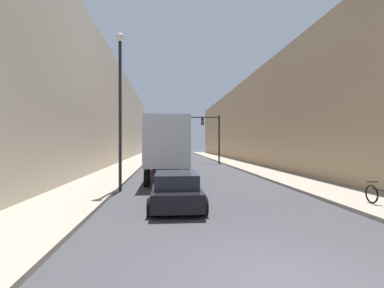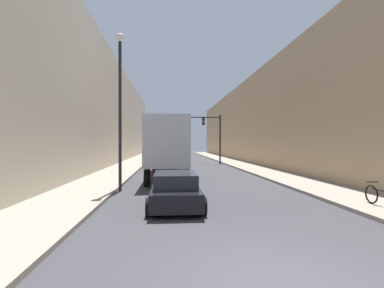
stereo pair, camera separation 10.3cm
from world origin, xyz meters
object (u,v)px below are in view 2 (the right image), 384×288
object	(u,v)px
sedan_car	(175,190)
traffic_signal_gantry	(208,130)
semi_truck	(167,146)
parked_bicycle	(382,196)
street_lamp	(120,92)

from	to	relation	value
sedan_car	traffic_signal_gantry	size ratio (longest dim) A/B	0.73
semi_truck	parked_bicycle	world-z (taller)	semi_truck
semi_truck	parked_bicycle	size ratio (longest dim) A/B	7.11
traffic_signal_gantry	semi_truck	bearing A→B (deg)	-109.19
traffic_signal_gantry	parked_bicycle	bearing A→B (deg)	-83.67
semi_truck	street_lamp	bearing A→B (deg)	-109.80
semi_truck	parked_bicycle	xyz separation A→B (m)	(7.87, -11.98, -1.73)
semi_truck	traffic_signal_gantry	xyz separation A→B (m)	(4.96, 14.25, 1.87)
sedan_car	traffic_signal_gantry	world-z (taller)	traffic_signal_gantry
parked_bicycle	traffic_signal_gantry	bearing A→B (deg)	96.33
street_lamp	parked_bicycle	distance (m)	12.44
sedan_car	parked_bicycle	xyz separation A→B (m)	(7.51, -1.42, -0.11)
traffic_signal_gantry	street_lamp	size ratio (longest dim) A/B	0.78
semi_truck	sedan_car	world-z (taller)	semi_truck
semi_truck	traffic_signal_gantry	bearing A→B (deg)	70.81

